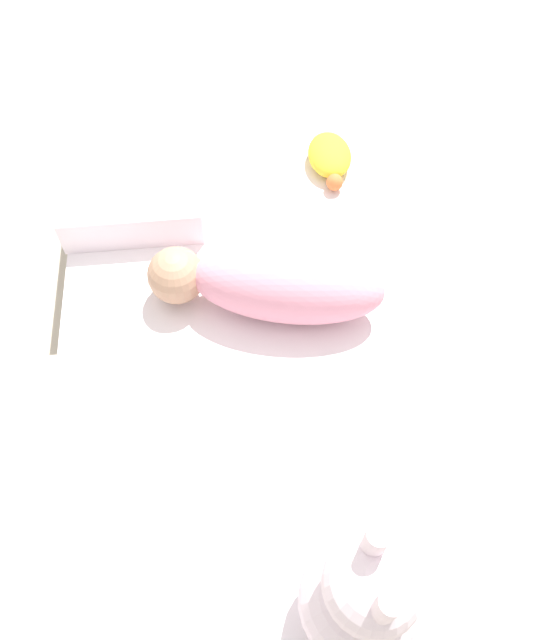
# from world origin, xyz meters

# --- Properties ---
(ground_plane) EXTENTS (12.00, 12.00, 0.00)m
(ground_plane) POSITION_xyz_m (0.00, 0.00, 0.00)
(ground_plane) COLOR #B2A893
(bed_mattress) EXTENTS (1.31, 0.85, 0.22)m
(bed_mattress) POSITION_xyz_m (0.00, 0.00, 0.11)
(bed_mattress) COLOR white
(bed_mattress) RESTS_ON ground_plane
(swaddled_baby) EXTENTS (0.25, 0.51, 0.16)m
(swaddled_baby) POSITION_xyz_m (-0.14, 0.03, 0.30)
(swaddled_baby) COLOR pink
(swaddled_baby) RESTS_ON bed_mattress
(pillow) EXTENTS (0.36, 0.32, 0.09)m
(pillow) POSITION_xyz_m (-0.51, -0.27, 0.27)
(pillow) COLOR white
(pillow) RESTS_ON bed_mattress
(bunny_plush) EXTENTS (0.19, 0.19, 0.36)m
(bunny_plush) POSITION_xyz_m (0.49, 0.11, 0.36)
(bunny_plush) COLOR silver
(bunny_plush) RESTS_ON bed_mattress
(turtle_plush) EXTENTS (0.19, 0.11, 0.06)m
(turtle_plush) POSITION_xyz_m (-0.55, 0.22, 0.25)
(turtle_plush) COLOR yellow
(turtle_plush) RESTS_ON bed_mattress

